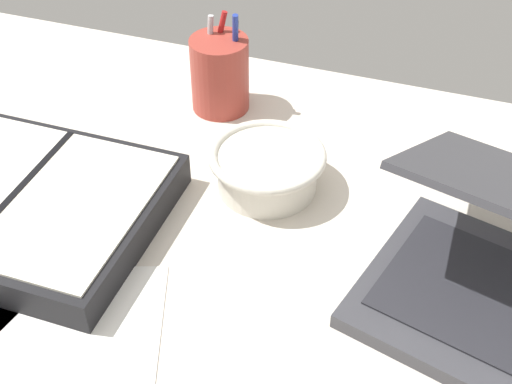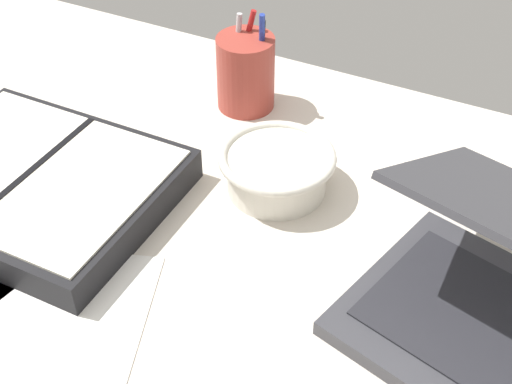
{
  "view_description": "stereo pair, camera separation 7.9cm",
  "coord_description": "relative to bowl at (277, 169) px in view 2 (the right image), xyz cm",
  "views": [
    {
      "loc": [
        23.46,
        -45.12,
        60.38
      ],
      "look_at": [
        3.85,
        11.18,
        9.0
      ],
      "focal_mm": 50.0,
      "sensor_mm": 36.0,
      "label": 1
    },
    {
      "loc": [
        30.7,
        -42.05,
        60.38
      ],
      "look_at": [
        3.85,
        11.18,
        9.0
      ],
      "focal_mm": 50.0,
      "sensor_mm": 36.0,
      "label": 2
    }
  ],
  "objects": [
    {
      "name": "planner",
      "position": [
        -25.56,
        -15.07,
        -0.91
      ],
      "size": [
        32.13,
        26.17,
        4.62
      ],
      "rotation": [
        0.0,
        0.0,
        -0.0
      ],
      "color": "black",
      "rests_on": "desk_top"
    },
    {
      "name": "desk_top",
      "position": [
        -2.15,
        -20.24,
        -4.13
      ],
      "size": [
        140.0,
        100.0,
        2.0
      ],
      "primitive_type": "cube",
      "color": "beige",
      "rests_on": "ground"
    },
    {
      "name": "bowl",
      "position": [
        0.0,
        0.0,
        0.0
      ],
      "size": [
        14.59,
        14.59,
        5.62
      ],
      "color": "silver",
      "rests_on": "desk_top"
    },
    {
      "name": "paper_sheet_front",
      "position": [
        -10.48,
        -32.84,
        -3.05
      ],
      "size": [
        27.36,
        32.11,
        0.16
      ],
      "primitive_type": "cube",
      "rotation": [
        0.0,
        0.0,
        0.35
      ],
      "color": "white",
      "rests_on": "desk_top"
    },
    {
      "name": "pen_cup",
      "position": [
        -12.12,
        15.13,
        2.35
      ],
      "size": [
        8.24,
        8.24,
        14.85
      ],
      "color": "#9E382D",
      "rests_on": "desk_top"
    }
  ]
}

